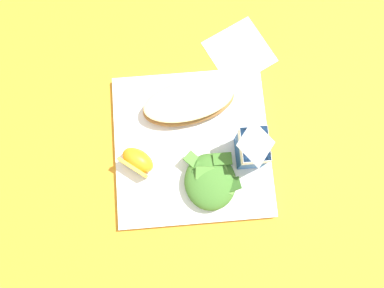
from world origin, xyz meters
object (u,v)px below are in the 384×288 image
Objects in this scene: green_salad_pile at (210,181)px; paper_napkin at (240,52)px; orange_wedge_front at (137,161)px; white_plate at (192,146)px; milk_carton at (253,147)px; cheesy_pizza_bread at (187,103)px.

green_salad_pile reaches higher than paper_napkin.
orange_wedge_front is 0.29m from paper_napkin.
white_plate is 0.21m from paper_napkin.
milk_carton is at bearing 123.04° from green_salad_pile.
paper_napkin is (-0.18, 0.11, -0.01)m from white_plate.
cheesy_pizza_bread is 2.59× the size of orange_wedge_front.
milk_carton reaches higher than white_plate.
cheesy_pizza_bread reaches higher than white_plate.
orange_wedge_front is at bearing -89.74° from milk_carton.
cheesy_pizza_bread is 1.68× the size of green_salad_pile.
green_salad_pile is 1.54× the size of orange_wedge_front.
white_plate is 0.10m from orange_wedge_front.
white_plate is 2.55× the size of milk_carton.
orange_wedge_front is at bearing -45.18° from paper_napkin.
orange_wedge_front is (-0.05, -0.12, -0.00)m from green_salad_pile.
green_salad_pile is at bearing 69.65° from orange_wedge_front.
white_plate is 1.55× the size of cheesy_pizza_bread.
paper_napkin is at bearing 133.38° from cheesy_pizza_bread.
milk_carton is (0.10, 0.10, 0.04)m from cheesy_pizza_bread.
orange_wedge_front is at bearing -76.10° from white_plate.
milk_carton is at bearing 90.26° from orange_wedge_front.
cheesy_pizza_bread is 0.15m from milk_carton.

